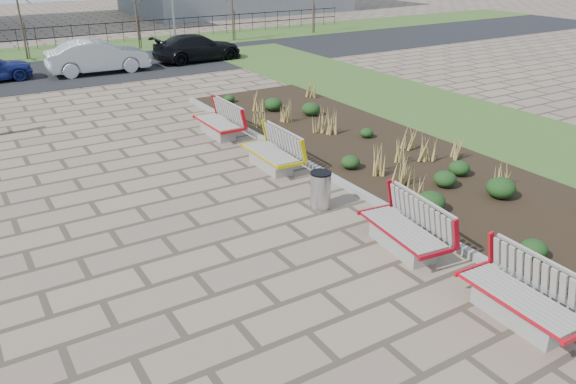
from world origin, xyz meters
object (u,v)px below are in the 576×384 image
bench_b (403,227)px  bench_d (217,120)px  car_black (197,48)px  bench_a (522,295)px  bench_c (270,151)px  car_silver (98,57)px  litter_bin (320,191)px

bench_b → bench_d: bearing=96.5°
bench_b → car_black: size_ratio=0.46×
bench_a → car_black: bearing=81.5°
bench_a → bench_c: 7.86m
bench_a → bench_b: same height
car_silver → bench_b: bearing=-175.3°
litter_bin → car_silver: (-0.42, 17.45, 0.34)m
bench_d → car_silver: size_ratio=0.46×
litter_bin → car_silver: bearing=91.4°
bench_c → bench_d: size_ratio=1.00×
bench_a → bench_c: bearing=92.4°
car_silver → bench_d: bearing=-173.9°
car_silver → car_black: size_ratio=0.99×
litter_bin → car_silver: car_silver is taller
bench_c → bench_a: bearing=-88.7°
bench_b → litter_bin: bench_b is taller
bench_b → bench_d: 8.44m
bench_b → bench_d: size_ratio=1.00×
bench_a → bench_b: (0.00, 2.72, 0.00)m
bench_b → litter_bin: (-0.27, 2.41, -0.07)m
bench_a → car_silver: size_ratio=0.46×
bench_c → car_black: bearing=74.9°
bench_c → bench_d: 3.30m
bench_a → bench_b: 2.72m
bench_c → car_black: (4.41, 15.04, 0.18)m
car_silver → bench_c: bearing=-174.7°
bench_d → car_black: (4.41, 11.75, 0.18)m
car_silver → car_black: bearing=-83.7°
bench_b → litter_bin: 2.43m
bench_b → bench_c: bearing=96.5°
bench_d → car_black: 12.55m
car_black → bench_c: bearing=161.6°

